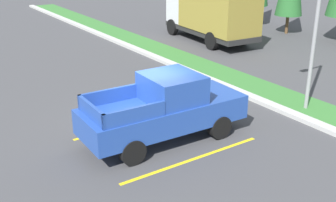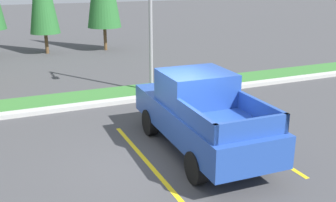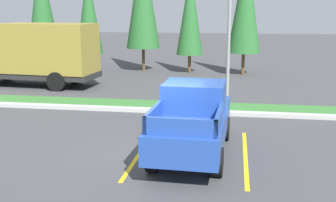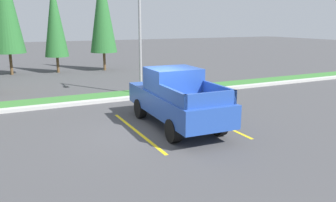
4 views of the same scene
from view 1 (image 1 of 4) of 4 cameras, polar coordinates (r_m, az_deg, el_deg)
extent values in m
plane|color=#424244|center=(14.15, -3.34, -3.84)|extent=(120.00, 120.00, 0.00)
cube|color=yellow|center=(14.66, -3.93, -2.89)|extent=(0.12, 4.80, 0.01)
cube|color=yellow|center=(12.36, 3.43, -7.81)|extent=(0.12, 4.80, 0.01)
cube|color=#B2B2AD|center=(17.00, 11.27, 0.48)|extent=(56.00, 0.40, 0.15)
cube|color=#387533|center=(17.77, 13.78, 1.05)|extent=(56.00, 1.80, 0.06)
cylinder|color=black|center=(14.74, 2.82, -1.15)|extent=(0.30, 0.77, 0.76)
cylinder|color=black|center=(13.50, 6.95, -3.48)|extent=(0.30, 0.77, 0.76)
cylinder|color=black|center=(13.35, -8.20, -3.86)|extent=(0.30, 0.77, 0.76)
cylinder|color=black|center=(11.97, -4.80, -6.83)|extent=(0.30, 0.77, 0.76)
cube|color=#23479E|center=(13.10, -0.59, -1.72)|extent=(2.07, 5.26, 0.76)
cube|color=#23479E|center=(12.96, 0.53, 1.81)|extent=(1.81, 1.66, 0.84)
cube|color=#2D3842|center=(13.38, 3.49, 2.64)|extent=(1.62, 0.11, 0.63)
cube|color=#23479E|center=(12.96, -8.05, 0.64)|extent=(0.16, 1.90, 0.44)
cube|color=#23479E|center=(11.53, -4.53, -1.89)|extent=(0.16, 1.90, 0.44)
cube|color=#23479E|center=(11.91, -10.28, -1.41)|extent=(1.80, 0.16, 0.44)
cube|color=silver|center=(14.59, 7.97, -0.48)|extent=(1.81, 0.22, 0.28)
cylinder|color=black|center=(27.74, 0.62, 9.92)|extent=(1.02, 0.38, 1.00)
cylinder|color=black|center=(28.88, 4.46, 10.32)|extent=(1.02, 0.38, 1.00)
cylinder|color=black|center=(24.12, 5.91, 8.05)|extent=(1.02, 0.38, 1.00)
cylinder|color=black|center=(25.43, 10.02, 8.53)|extent=(1.02, 0.38, 1.00)
cube|color=#262626|center=(26.14, 5.63, 9.44)|extent=(6.96, 2.83, 0.30)
cube|color=silver|center=(28.04, 2.67, 12.61)|extent=(1.78, 2.42, 1.90)
cube|color=#2D3842|center=(28.69, 1.79, 13.33)|extent=(0.23, 2.10, 0.90)
cube|color=olive|center=(25.24, 6.81, 12.31)|extent=(5.18, 2.79, 2.60)
cylinder|color=gray|center=(15.67, 19.30, 9.73)|extent=(0.14, 0.14, 6.34)
cylinder|color=brown|center=(31.35, 11.26, 11.24)|extent=(0.20, 0.20, 1.41)
cylinder|color=brown|center=(29.17, 15.71, 9.90)|extent=(0.20, 0.20, 1.20)
camera|label=2|loc=(15.01, -42.35, 10.15)|focal=42.68mm
camera|label=3|loc=(10.47, -62.73, -0.17)|focal=45.22mm
camera|label=4|loc=(16.22, -48.05, 6.18)|focal=36.25mm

